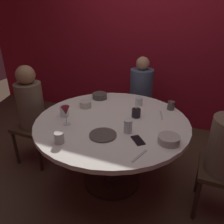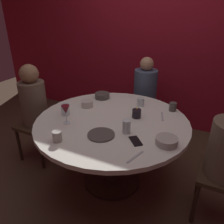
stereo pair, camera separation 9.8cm
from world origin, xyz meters
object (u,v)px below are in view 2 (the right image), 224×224
object	(u,v)px
seated_diner_left	(34,103)
dinner_plate	(101,135)
cell_phone	(136,141)
seated_diner_back	(145,90)
cup_far_edge	(57,136)
wine_glass	(66,110)
cup_by_right_diner	(127,127)
cup_near_candle	(65,109)
bowl_serving_large	(102,96)
cup_by_left_diner	(141,102)
cup_center_front	(173,107)
candle_holder	(137,113)
dining_table	(112,132)
bowl_salad_center	(87,104)
bowl_small_white	(167,141)

from	to	relation	value
seated_diner_left	dinner_plate	size ratio (longest dim) A/B	5.09
seated_diner_left	cell_phone	bearing A→B (deg)	-11.08
seated_diner_back	cup_far_edge	distance (m)	1.55
wine_glass	cup_by_right_diner	world-z (taller)	wine_glass
cup_near_candle	cup_far_edge	bearing A→B (deg)	-61.35
dinner_plate	seated_diner_left	bearing A→B (deg)	163.85
cell_phone	bowl_serving_large	bearing A→B (deg)	-87.16
cup_by_left_diner	cup_far_edge	xyz separation A→B (m)	(-0.37, -0.94, 0.00)
wine_glass	cup_center_front	bearing A→B (deg)	40.10
seated_diner_left	candle_holder	bearing A→B (deg)	7.10
bowl_serving_large	cup_center_front	world-z (taller)	cup_center_front
bowl_serving_large	cup_far_edge	world-z (taller)	cup_far_edge
cup_near_candle	cup_far_edge	xyz separation A→B (m)	(0.23, -0.41, -0.01)
dinner_plate	cup_by_right_diner	size ratio (longest dim) A/B	1.94
candle_holder	dining_table	bearing A→B (deg)	-142.90
dinner_plate	bowl_salad_center	bearing A→B (deg)	132.18
cell_phone	cup_near_candle	distance (m)	0.80
dining_table	cup_near_candle	xyz separation A→B (m)	(-0.46, -0.10, 0.19)
seated_diner_back	bowl_salad_center	size ratio (longest dim) A/B	9.28
seated_diner_back	bowl_small_white	size ratio (longest dim) A/B	6.62
dinner_plate	cup_by_right_diner	distance (m)	0.22
seated_diner_left	bowl_serving_large	distance (m)	0.77
seated_diner_back	wine_glass	world-z (taller)	seated_diner_back
wine_glass	bowl_salad_center	size ratio (longest dim) A/B	1.44
candle_holder	dinner_plate	distance (m)	0.47
seated_diner_left	bowl_small_white	xyz separation A→B (m)	(1.53, -0.19, 0.05)
wine_glass	bowl_salad_center	world-z (taller)	wine_glass
bowl_salad_center	cup_near_candle	world-z (taller)	cup_near_candle
bowl_salad_center	cup_by_right_diner	bearing A→B (deg)	-28.74
dining_table	seated_diner_left	xyz separation A→B (m)	(-0.97, 0.00, 0.12)
cup_near_candle	cup_center_front	xyz separation A→B (m)	(0.93, 0.55, -0.01)
wine_glass	cup_far_edge	bearing A→B (deg)	-67.68
cup_center_front	cup_far_edge	distance (m)	1.19
bowl_salad_center	cup_near_candle	xyz separation A→B (m)	(-0.09, -0.26, 0.02)
bowl_salad_center	cup_near_candle	distance (m)	0.28
bowl_serving_large	cup_near_candle	distance (m)	0.56
seated_diner_back	cell_phone	xyz separation A→B (m)	(0.33, -1.27, 0.04)
cell_phone	seated_diner_left	bearing A→B (deg)	-52.04
bowl_small_white	cup_near_candle	bearing A→B (deg)	175.06
wine_glass	bowl_serving_large	size ratio (longest dim) A/B	1.04
bowl_serving_large	cup_near_candle	world-z (taller)	cup_near_candle
seated_diner_left	cup_by_right_diner	bearing A→B (deg)	-7.74
dining_table	dinner_plate	size ratio (longest dim) A/B	6.33
dining_table	bowl_salad_center	bearing A→B (deg)	156.82
cup_near_candle	cup_by_left_diner	bearing A→B (deg)	41.81
cell_phone	bowl_small_white	bearing A→B (deg)	154.75
cup_center_front	cup_far_edge	bearing A→B (deg)	-126.12
bowl_salad_center	cell_phone	bearing A→B (deg)	-30.59
seated_diner_left	bowl_serving_large	bearing A→B (deg)	34.81
cup_by_left_diner	cup_by_right_diner	bearing A→B (deg)	-82.59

